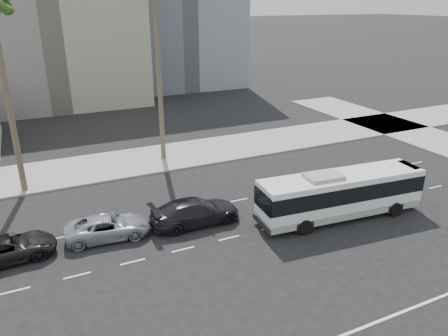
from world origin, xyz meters
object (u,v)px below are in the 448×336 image
car_a (195,212)px  car_b (108,227)px  city_bus (341,193)px  car_c (8,249)px

car_a → car_b: 5.54m
car_a → car_b: size_ratio=1.15×
city_bus → car_a: 9.72m
car_b → car_c: 5.58m
car_a → car_b: (-5.50, 0.65, -0.14)m
car_a → car_c: bearing=87.9°
city_bus → car_b: size_ratio=2.27×
car_a → car_c: 11.09m
car_a → car_c: size_ratio=1.14×
city_bus → car_c: 20.57m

